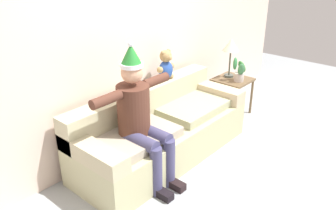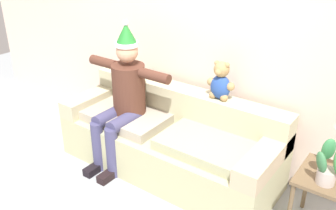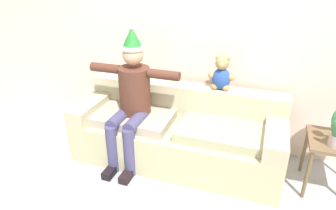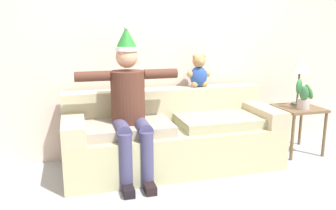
{
  "view_description": "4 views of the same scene",
  "coord_description": "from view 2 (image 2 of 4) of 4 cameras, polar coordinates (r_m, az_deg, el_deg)",
  "views": [
    {
      "loc": [
        -2.67,
        -1.41,
        2.32
      ],
      "look_at": [
        -0.1,
        0.83,
        0.76
      ],
      "focal_mm": 36.9,
      "sensor_mm": 36.0,
      "label": 1
    },
    {
      "loc": [
        1.93,
        -1.67,
        2.33
      ],
      "look_at": [
        0.07,
        0.89,
        0.81
      ],
      "focal_mm": 39.95,
      "sensor_mm": 36.0,
      "label": 2
    },
    {
      "loc": [
        0.86,
        -1.78,
        2.07
      ],
      "look_at": [
        -0.04,
        0.8,
        0.77
      ],
      "focal_mm": 32.14,
      "sensor_mm": 36.0,
      "label": 3
    },
    {
      "loc": [
        -1.02,
        -2.39,
        1.49
      ],
      "look_at": [
        -0.1,
        0.83,
        0.73
      ],
      "focal_mm": 36.74,
      "sensor_mm": 36.0,
      "label": 4
    }
  ],
  "objects": [
    {
      "name": "back_wall",
      "position": [
        3.88,
        4.96,
        10.99
      ],
      "size": [
        7.0,
        0.1,
        2.7
      ],
      "primitive_type": "cube",
      "color": "beige",
      "rests_on": "ground_plane"
    },
    {
      "name": "couch",
      "position": [
        3.87,
        0.36,
        -5.38
      ],
      "size": [
        2.28,
        0.87,
        0.81
      ],
      "color": "#B3B084",
      "rests_on": "ground_plane"
    },
    {
      "name": "person_seated",
      "position": [
        3.83,
        -6.9,
        1.56
      ],
      "size": [
        1.02,
        0.77,
        1.52
      ],
      "color": "#512D21",
      "rests_on": "ground_plane"
    },
    {
      "name": "teddy_bear",
      "position": [
        3.6,
        8.03,
        3.46
      ],
      "size": [
        0.29,
        0.17,
        0.38
      ],
      "color": "#264897",
      "rests_on": "couch"
    },
    {
      "name": "side_table",
      "position": [
        3.28,
        23.41,
        -11.33
      ],
      "size": [
        0.49,
        0.5,
        0.56
      ],
      "color": "brown",
      "rests_on": "ground_plane"
    },
    {
      "name": "potted_plant",
      "position": [
        3.06,
        23.21,
        -8.53
      ],
      "size": [
        0.23,
        0.23,
        0.35
      ],
      "color": "#BBADA3",
      "rests_on": "side_table"
    }
  ]
}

